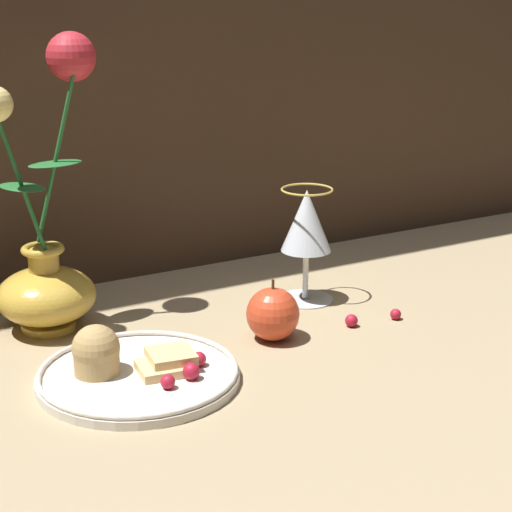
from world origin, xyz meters
The scene contains 7 objects.
ground_plane centered at (0.00, 0.00, 0.00)m, with size 2.40×2.40×0.00m, color #9E8966.
vase centered at (-0.19, 0.12, 0.10)m, with size 0.16×0.13×0.37m.
plate_with_pastries centered at (-0.16, -0.08, 0.01)m, with size 0.23×0.23×0.07m.
wine_glass centered at (0.15, 0.04, 0.11)m, with size 0.08×0.08×0.16m.
apple_beside_vase centered at (0.04, -0.05, 0.03)m, with size 0.07×0.07×0.08m.
berry_near_plate centered at (0.21, -0.08, 0.01)m, with size 0.01×0.01×0.01m, color #AD192D.
berry_front_center centered at (0.14, -0.07, 0.01)m, with size 0.02×0.02×0.02m, color #AD192D.
Camera 1 is at (-0.47, -0.90, 0.42)m, focal length 60.00 mm.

